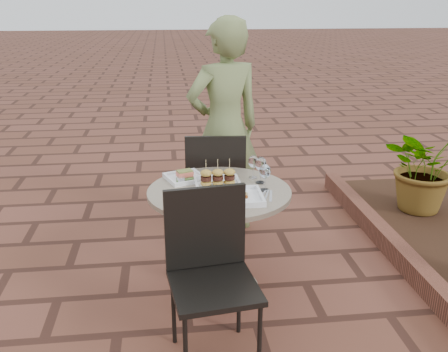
{
  "coord_description": "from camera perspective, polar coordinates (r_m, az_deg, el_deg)",
  "views": [
    {
      "loc": [
        -0.08,
        -2.91,
        1.86
      ],
      "look_at": [
        0.26,
        -0.02,
        0.82
      ],
      "focal_mm": 40.0,
      "sensor_mm": 36.0,
      "label": 1
    }
  ],
  "objects": [
    {
      "name": "cafe_table",
      "position": [
        3.22,
        -0.53,
        -5.67
      ],
      "size": [
        0.9,
        0.9,
        0.73
      ],
      "color": "gray",
      "rests_on": "ground"
    },
    {
      "name": "ground",
      "position": [
        3.45,
        -4.46,
        -12.99
      ],
      "size": [
        60.0,
        60.0,
        0.0
      ],
      "primitive_type": "plane",
      "color": "brown",
      "rests_on": "ground"
    },
    {
      "name": "planter_curb",
      "position": [
        4.04,
        18.82,
        -7.71
      ],
      "size": [
        0.12,
        3.0,
        0.15
      ],
      "primitive_type": "cube",
      "color": "brown",
      "rests_on": "ground"
    },
    {
      "name": "diner",
      "position": [
        4.01,
        0.02,
        5.41
      ],
      "size": [
        0.74,
        0.6,
        1.74
      ],
      "primitive_type": "imported",
      "rotation": [
        0.0,
        0.0,
        3.46
      ],
      "color": "#62703D",
      "rests_on": "ground"
    },
    {
      "name": "chair_near",
      "position": [
        2.67,
        -1.62,
        -9.71
      ],
      "size": [
        0.49,
        0.49,
        0.93
      ],
      "rotation": [
        0.0,
        0.0,
        0.13
      ],
      "color": "black",
      "rests_on": "ground"
    },
    {
      "name": "wine_glass_far",
      "position": [
        3.2,
        4.23,
        1.3
      ],
      "size": [
        0.07,
        0.07,
        0.17
      ],
      "color": "white",
      "rests_on": "cafe_table"
    },
    {
      "name": "plate_sliders",
      "position": [
        3.15,
        -0.71,
        -0.58
      ],
      "size": [
        0.29,
        0.29,
        0.19
      ],
      "rotation": [
        0.0,
        0.0,
        0.02
      ],
      "color": "white",
      "rests_on": "cafe_table"
    },
    {
      "name": "wine_glass_right",
      "position": [
        3.08,
        4.7,
        0.44
      ],
      "size": [
        0.07,
        0.07,
        0.17
      ],
      "color": "white",
      "rests_on": "cafe_table"
    },
    {
      "name": "plate_salmon",
      "position": [
        3.3,
        -4.49,
        -0.1
      ],
      "size": [
        0.3,
        0.3,
        0.06
      ],
      "rotation": [
        0.0,
        0.0,
        0.34
      ],
      "color": "white",
      "rests_on": "cafe_table"
    },
    {
      "name": "cutlery_set",
      "position": [
        3.02,
        4.86,
        -2.33
      ],
      "size": [
        0.16,
        0.24,
        0.0
      ],
      "primitive_type": null,
      "rotation": [
        0.0,
        0.0,
        -0.3
      ],
      "color": "silver",
      "rests_on": "cafe_table"
    },
    {
      "name": "chair_far",
      "position": [
        3.79,
        -0.98,
        -0.59
      ],
      "size": [
        0.48,
        0.48,
        0.93
      ],
      "rotation": [
        0.0,
        0.0,
        3.05
      ],
      "color": "black",
      "rests_on": "ground"
    },
    {
      "name": "plate_tuna",
      "position": [
        2.97,
        1.66,
        -2.37
      ],
      "size": [
        0.29,
        0.29,
        0.03
      ],
      "rotation": [
        0.0,
        0.0,
        -0.0
      ],
      "color": "white",
      "rests_on": "cafe_table"
    },
    {
      "name": "potted_plant_a",
      "position": [
        4.74,
        21.98,
        1.16
      ],
      "size": [
        0.93,
        0.87,
        0.83
      ],
      "primitive_type": "imported",
      "rotation": [
        0.0,
        0.0,
        0.37
      ],
      "color": "#33662D",
      "rests_on": "mulch_bed"
    },
    {
      "name": "wine_glass_mid",
      "position": [
        3.3,
        3.36,
        1.59
      ],
      "size": [
        0.07,
        0.07,
        0.15
      ],
      "color": "white",
      "rests_on": "cafe_table"
    },
    {
      "name": "steel_ramekin",
      "position": [
        3.24,
        -4.95,
        -0.47
      ],
      "size": [
        0.06,
        0.06,
        0.04
      ],
      "primitive_type": "cylinder",
      "rotation": [
        0.0,
        0.0,
        -0.17
      ],
      "color": "silver",
      "rests_on": "cafe_table"
    }
  ]
}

